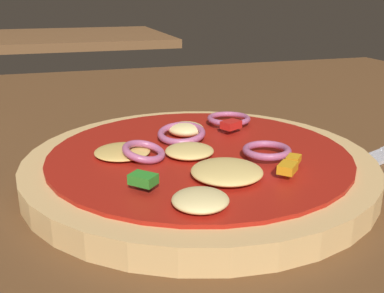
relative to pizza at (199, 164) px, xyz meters
name	(u,v)px	position (x,y,z in m)	size (l,w,h in m)	color
dining_table	(159,186)	(-0.03, 0.02, -0.03)	(1.26, 1.10, 0.03)	brown
pizza	(199,164)	(0.00, 0.00, 0.00)	(0.29, 0.29, 0.04)	tan
background_table	(45,39)	(-0.13, 1.40, -0.03)	(0.85, 0.61, 0.03)	brown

